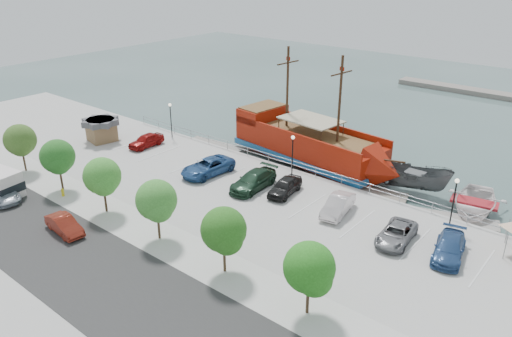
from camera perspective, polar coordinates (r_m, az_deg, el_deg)
The scene contains 31 objects.
ground at distance 46.46m, azimuth -0.62°, elevation -4.47°, with size 160.00×160.00×0.00m, color #344C47.
land_slab at distance 35.54m, azimuth -23.86°, elevation -15.84°, with size 100.00×58.00×1.20m, color #ABABAB.
street at distance 36.97m, azimuth -17.13°, elevation -11.87°, with size 100.00×8.00×0.04m, color #2D2D2D.
sidewalk at distance 39.84m, azimuth -10.00°, elevation -8.31°, with size 100.00×4.00×0.05m, color silver.
seawall_railing at distance 51.43m, azimuth 4.97°, elevation 0.20°, with size 50.00×0.06×1.00m.
pirate_ship at distance 54.63m, azimuth 7.18°, elevation 2.28°, with size 21.06×7.87×13.13m.
patrol_boat at distance 50.98m, azimuth 17.63°, elevation -1.29°, with size 2.67×7.09×2.74m, color #4D4F51.
speedboat at distance 49.25m, azimuth 23.63°, elevation -3.90°, with size 5.28×7.40×1.53m, color silver.
dock_west at distance 60.75m, azimuth -4.65°, elevation 2.60°, with size 7.62×2.18×0.44m, color gray.
dock_mid at distance 49.89m, azimuth 12.47°, elevation -2.71°, with size 7.74×2.21×0.44m, color gray.
dock_east at distance 47.21m, azimuth 21.80°, elevation -5.54°, with size 7.14×2.04×0.41m, color gray.
shed at distance 62.38m, azimuth -17.27°, elevation 4.32°, with size 3.87×3.87×2.69m.
street_van at distance 50.87m, azimuth -27.13°, elevation -2.53°, with size 2.29×4.96×1.38m, color #A3AEBC.
street_sedan at distance 43.04m, azimuth -21.06°, elevation -6.05°, with size 1.46×4.20×1.38m, color maroon.
fire_hydrant at distance 49.41m, azimuth -21.22°, elevation -2.53°, with size 0.28×0.28×0.81m.
lamp_post_left at distance 61.07m, azimuth -9.74°, elevation 6.14°, with size 0.36×0.36×4.28m.
lamp_post_mid at distance 49.53m, azimuth 4.21°, elevation 2.30°, with size 0.36×0.36×4.28m.
lamp_post_right at distance 43.16m, azimuth 21.77°, elevation -2.72°, with size 0.36×0.36×4.28m.
tree_a at distance 55.61m, azimuth -25.35°, elevation 2.83°, with size 3.30×3.20×5.00m.
tree_b at distance 49.65m, azimuth -21.72°, elevation 1.13°, with size 3.30×3.20×5.00m.
tree_c at distance 44.00m, azimuth -17.13°, elevation -1.03°, with size 3.30×3.20×5.00m.
tree_d at distance 38.79m, azimuth -11.25°, elevation -3.77°, with size 3.30×3.20×5.00m.
tree_e at distance 34.23m, azimuth -3.62°, elevation -7.25°, with size 3.30×3.20×5.00m.
tree_f at distance 30.59m, azimuth 6.25°, elevation -11.47°, with size 3.30×3.20×5.00m.
parked_car_a at distance 59.25m, azimuth -12.43°, elevation 3.15°, with size 1.79×4.44×1.51m, color maroon.
parked_car_c at distance 50.73m, azimuth -5.54°, elevation 0.19°, with size 2.71×5.88×1.63m, color #264D87.
parked_car_d at distance 47.44m, azimuth -0.31°, elevation -1.39°, with size 2.32×5.69×1.65m, color #1A3724.
parked_car_e at distance 46.50m, azimuth 3.33°, elevation -2.04°, with size 1.82×4.53×1.54m, color black.
parked_car_f at distance 43.57m, azimuth 9.33°, elevation -4.17°, with size 1.64×4.71×1.55m, color silver.
parked_car_g at distance 40.54m, azimuth 15.74°, elevation -7.20°, with size 2.25×4.88×1.36m, color gray.
parked_car_h at distance 39.87m, azimuth 21.21°, elevation -8.46°, with size 2.06×5.07×1.47m, color #2B4C7F.
Camera 1 is at (26.45, -31.41, 20.73)m, focal length 35.00 mm.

